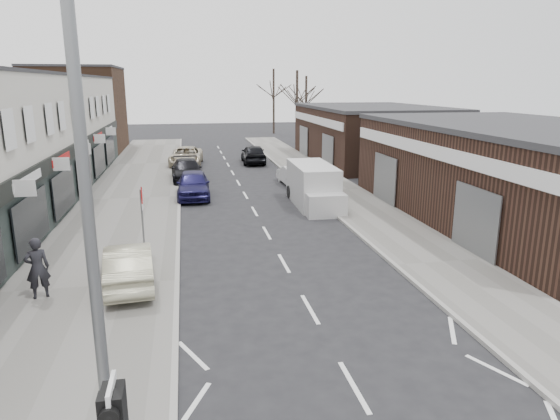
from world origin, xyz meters
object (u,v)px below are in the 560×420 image
warning_sign (142,200)px  parked_car_left_c (186,156)px  parked_car_left_b (187,170)px  parked_car_right_b (253,154)px  white_van (313,186)px  sedan_on_pavement (129,265)px  street_lamp (104,236)px  parked_car_right_a (292,175)px  pedestrian (37,268)px  parked_car_left_a (193,184)px

warning_sign → parked_car_left_c: size_ratio=0.50×
parked_car_left_b → parked_car_left_c: (0.00, 6.85, 0.02)m
parked_car_left_c → parked_car_right_b: (5.60, 0.08, 0.04)m
white_van → sedan_on_pavement: (-8.83, -10.15, -0.26)m
street_lamp → parked_car_right_a: 27.05m
warning_sign → parked_car_left_b: warning_sign is taller
pedestrian → parked_car_right_a: 20.23m
warning_sign → parked_car_right_b: size_ratio=0.57×
pedestrian → parked_car_left_b: bearing=-123.5°
sedan_on_pavement → parked_car_right_b: 26.81m
white_van → street_lamp: bearing=-110.6°
warning_sign → parked_car_left_b: (1.76, 15.44, -1.47)m
parked_car_left_a → parked_car_left_b: size_ratio=0.92×
parked_car_left_a → parked_car_left_c: parked_car_left_a is taller
white_van → parked_car_right_a: 5.93m
parked_car_right_a → parked_car_right_b: 9.73m
parked_car_left_a → parked_car_right_a: bearing=24.3°
white_van → parked_car_left_a: white_van is taller
parked_car_left_a → white_van: bearing=-24.4°
pedestrian → parked_car_left_b: size_ratio=0.38×
pedestrian → warning_sign: bearing=-146.6°
parked_car_right_a → parked_car_right_b: parked_car_right_b is taller
street_lamp → parked_car_left_a: size_ratio=1.72×
pedestrian → parked_car_left_a: bearing=-129.7°
pedestrian → parked_car_left_a: pedestrian is taller
street_lamp → white_van: size_ratio=1.38×
white_van → pedestrian: (-11.44, -10.70, 0.02)m
white_van → parked_car_left_c: bearing=115.1°
white_van → parked_car_right_b: bearing=95.8°
sedan_on_pavement → parked_car_left_a: parked_car_left_a is taller
sedan_on_pavement → parked_car_left_b: 18.88m
parked_car_left_b → parked_car_left_c: parked_car_left_c is taller
warning_sign → parked_car_left_c: 22.41m
warning_sign → parked_car_left_b: 15.61m
warning_sign → parked_car_left_b: size_ratio=0.53×
white_van → sedan_on_pavement: white_van is taller
parked_car_left_a → parked_car_right_b: parked_car_right_b is taller
parked_car_left_b → parked_car_right_a: parked_car_left_b is taller
white_van → parked_car_left_c: white_van is taller
street_lamp → parked_car_right_b: (6.73, 35.17, -3.82)m
pedestrian → parked_car_left_b: (4.64, 19.31, -0.35)m
sedan_on_pavement → parked_car_left_c: (2.03, 25.63, -0.05)m
street_lamp → pedestrian: (-3.52, 8.92, -3.53)m
white_van → parked_car_left_b: (-6.80, 8.62, -0.33)m
street_lamp → parked_car_right_b: size_ratio=1.70×
street_lamp → white_van: (7.93, 19.62, -3.56)m
parked_car_right_b → parked_car_right_a: bearing=100.2°
street_lamp → white_van: bearing=68.0°
pedestrian → parked_car_right_b: bearing=-131.3°
pedestrian → parked_car_left_a: (4.97, 13.82, -0.29)m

